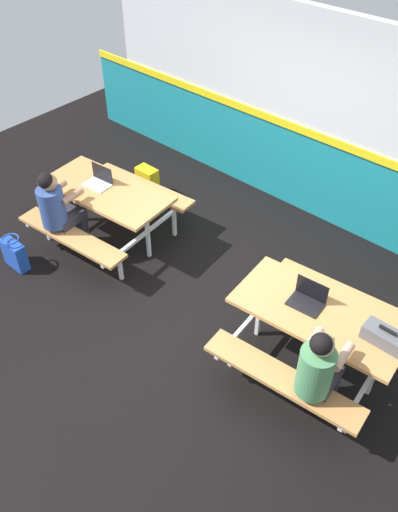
% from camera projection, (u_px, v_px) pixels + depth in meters
% --- Properties ---
extents(ground_plane, '(10.00, 10.00, 0.02)m').
position_uv_depth(ground_plane, '(192.00, 298.00, 6.08)').
color(ground_plane, black).
extents(accent_backdrop, '(8.00, 0.14, 2.60)m').
position_uv_depth(accent_backdrop, '(317.00, 125.00, 6.54)').
color(accent_backdrop, teal).
rests_on(accent_backdrop, ground).
extents(picnic_table_left, '(1.67, 1.68, 0.74)m').
position_uv_depth(picnic_table_left, '(108.00, 201.00, 6.51)').
color(picnic_table_left, tan).
rests_on(picnic_table_left, ground).
extents(picnic_table_right, '(1.67, 1.68, 0.74)m').
position_uv_depth(picnic_table_right, '(317.00, 324.00, 5.02)').
color(picnic_table_right, tan).
rests_on(picnic_table_right, ground).
extents(student_nearer, '(0.39, 0.53, 1.21)m').
position_uv_depth(student_nearer, '(58.00, 207.00, 6.19)').
color(student_nearer, '#2D2D38').
rests_on(student_nearer, ground).
extents(student_further, '(0.39, 0.53, 1.21)m').
position_uv_depth(student_further, '(319.00, 368.00, 4.48)').
color(student_further, '#2D2D38').
rests_on(student_further, ground).
extents(laptop_silver, '(0.34, 0.25, 0.22)m').
position_uv_depth(laptop_silver, '(99.00, 181.00, 6.45)').
color(laptop_silver, silver).
rests_on(laptop_silver, picnic_table_left).
extents(laptop_dark, '(0.34, 0.25, 0.22)m').
position_uv_depth(laptop_dark, '(308.00, 299.00, 4.97)').
color(laptop_dark, black).
rests_on(laptop_dark, picnic_table_right).
extents(toolbox_grey, '(0.40, 0.18, 0.18)m').
position_uv_depth(toolbox_grey, '(386.00, 337.00, 4.60)').
color(toolbox_grey, '#595B60').
rests_on(toolbox_grey, picnic_table_right).
extents(backpack_dark, '(0.30, 0.22, 0.44)m').
position_uv_depth(backpack_dark, '(148.00, 182.00, 7.44)').
color(backpack_dark, yellow).
rests_on(backpack_dark, ground).
extents(tote_bag_bright, '(0.34, 0.21, 0.43)m').
position_uv_depth(tote_bag_bright, '(15.00, 254.00, 6.35)').
color(tote_bag_bright, '#1E47B2').
rests_on(tote_bag_bright, ground).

